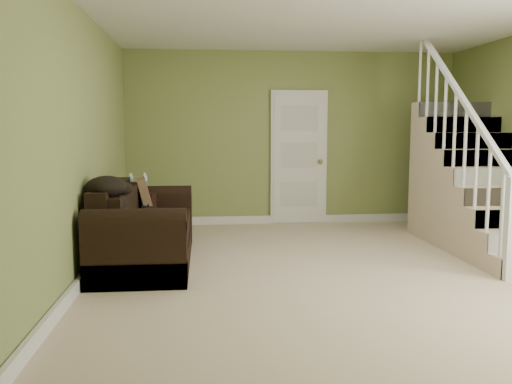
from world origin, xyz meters
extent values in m
cube|color=#CAB292|center=(0.00, 0.00, 0.00)|extent=(5.00, 5.50, 0.01)
cube|color=white|center=(0.00, 0.00, 2.60)|extent=(5.00, 5.50, 0.01)
cube|color=olive|center=(0.00, 2.75, 1.30)|extent=(5.00, 0.04, 2.60)
cube|color=olive|center=(0.00, -2.75, 1.30)|extent=(5.00, 0.04, 2.60)
cube|color=olive|center=(-2.50, 0.00, 1.30)|extent=(0.04, 5.50, 2.60)
cube|color=white|center=(0.00, 2.72, 0.06)|extent=(5.00, 0.04, 0.12)
cube|color=white|center=(-2.47, 0.00, 0.06)|extent=(0.04, 5.50, 0.12)
cube|color=white|center=(0.10, 2.71, 1.01)|extent=(0.86, 0.05, 2.02)
cube|color=white|center=(0.10, 2.69, 1.00)|extent=(0.78, 0.04, 1.96)
sphere|color=olive|center=(0.42, 2.65, 0.95)|extent=(0.07, 0.07, 0.07)
cylinder|color=white|center=(1.55, -0.46, 0.65)|extent=(0.04, 0.04, 0.90)
cylinder|color=white|center=(1.55, -0.19, 0.85)|extent=(0.04, 0.04, 0.90)
cylinder|color=white|center=(1.55, 0.08, 1.05)|extent=(0.04, 0.04, 0.90)
cube|color=#CAB292|center=(2.00, 0.35, 0.40)|extent=(1.00, 0.27, 0.80)
cylinder|color=white|center=(1.55, 0.35, 1.25)|extent=(0.04, 0.04, 0.90)
cube|color=#CAB292|center=(2.00, 0.62, 0.50)|extent=(1.00, 0.27, 1.00)
cylinder|color=white|center=(1.55, 0.62, 1.45)|extent=(0.04, 0.04, 0.90)
cube|color=#CAB292|center=(2.00, 0.89, 0.60)|extent=(1.00, 0.27, 1.20)
cylinder|color=white|center=(1.55, 0.89, 1.65)|extent=(0.04, 0.04, 0.90)
cube|color=#CAB292|center=(2.00, 1.16, 0.70)|extent=(1.00, 0.27, 1.40)
cylinder|color=white|center=(1.55, 1.16, 1.85)|extent=(0.04, 0.04, 0.90)
cube|color=#CAB292|center=(2.00, 1.43, 0.80)|extent=(1.00, 0.27, 1.60)
cylinder|color=white|center=(1.55, 1.43, 2.05)|extent=(0.04, 0.04, 0.90)
cube|color=#CAB292|center=(2.00, 1.70, 0.90)|extent=(1.00, 0.27, 1.80)
cylinder|color=white|center=(1.55, 1.70, 2.25)|extent=(0.04, 0.04, 0.90)
cube|color=white|center=(1.55, -0.62, 0.50)|extent=(0.09, 0.09, 1.00)
cube|color=white|center=(1.55, 0.62, 1.90)|extent=(0.06, 2.46, 1.84)
cube|color=black|center=(-1.97, 0.46, 0.12)|extent=(0.94, 2.17, 0.25)
cube|color=black|center=(-1.87, 0.46, 0.36)|extent=(0.71, 1.64, 0.22)
cube|color=black|center=(-1.97, -0.50, 0.31)|extent=(0.94, 0.25, 0.61)
cube|color=black|center=(-1.97, 1.42, 0.31)|extent=(0.94, 0.25, 0.61)
cylinder|color=black|center=(-1.97, -0.50, 0.61)|extent=(0.94, 0.25, 0.25)
cylinder|color=black|center=(-1.97, 1.42, 0.61)|extent=(0.94, 0.25, 0.25)
cube|color=black|center=(-2.34, 0.46, 0.55)|extent=(0.20, 1.68, 0.62)
cube|color=black|center=(-2.19, 0.46, 0.63)|extent=(0.14, 1.62, 0.35)
cube|color=black|center=(-2.16, 1.50, 0.33)|extent=(0.68, 0.68, 0.67)
cylinder|color=white|center=(-2.25, 1.43, 0.77)|extent=(0.06, 0.06, 0.20)
cylinder|color=#2C6CAB|center=(-2.25, 1.43, 0.77)|extent=(0.07, 0.07, 0.05)
cylinder|color=white|center=(-2.25, 1.43, 0.88)|extent=(0.03, 0.03, 0.03)
cylinder|color=white|center=(-2.09, 1.47, 0.77)|extent=(0.06, 0.06, 0.20)
cylinder|color=#2C6CAB|center=(-2.09, 1.47, 0.77)|extent=(0.07, 0.07, 0.05)
cylinder|color=white|center=(-2.09, 1.47, 0.88)|extent=(0.03, 0.03, 0.03)
ellipsoid|color=black|center=(-1.91, 0.37, 0.54)|extent=(0.24, 0.33, 0.16)
ellipsoid|color=white|center=(-1.91, 0.30, 0.52)|extent=(0.12, 0.15, 0.08)
sphere|color=black|center=(-1.91, 0.22, 0.60)|extent=(0.13, 0.13, 0.11)
ellipsoid|color=white|center=(-1.91, 0.17, 0.58)|extent=(0.07, 0.06, 0.05)
cone|color=black|center=(-1.94, 0.23, 0.66)|extent=(0.05, 0.05, 0.05)
cone|color=black|center=(-1.88, 0.23, 0.66)|extent=(0.05, 0.05, 0.05)
cylinder|color=black|center=(-1.83, 0.49, 0.48)|extent=(0.03, 0.23, 0.03)
ellipsoid|color=yellow|center=(-1.76, -0.02, 0.49)|extent=(0.05, 0.17, 0.05)
cube|color=#4E381F|center=(-2.06, 1.20, 0.65)|extent=(0.25, 0.44, 0.42)
ellipsoid|color=black|center=(-2.29, -0.05, 0.89)|extent=(0.41, 0.52, 0.21)
camera|label=1|loc=(-1.34, -5.42, 1.46)|focal=38.00mm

